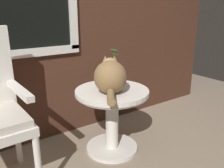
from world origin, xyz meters
TOP-DOWN VIEW (x-y plane):
  - ground_plane at (0.00, 0.00)m, footprint 6.00×6.00m
  - wicker_side_table at (0.24, 0.15)m, footprint 0.61×0.61m
  - cat at (0.19, 0.11)m, footprint 0.40×0.52m
  - pewter_vase_with_ivy at (0.34, 0.26)m, footprint 0.13×0.13m

SIDE VIEW (x-z plane):
  - ground_plane at x=0.00m, z-range 0.00..0.00m
  - wicker_side_table at x=0.24m, z-range 0.11..0.67m
  - pewter_vase_with_ivy at x=0.34m, z-range 0.50..0.81m
  - cat at x=0.19m, z-range 0.56..0.82m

